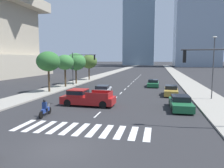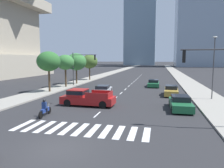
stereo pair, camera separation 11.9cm
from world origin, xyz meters
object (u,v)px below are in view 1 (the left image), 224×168
Objects in this scene: sedan_green_3 at (181,103)px; street_tree_second at (65,62)px; sedan_silver_0 at (103,90)px; sedan_gold_2 at (171,91)px; street_tree_nearest at (48,61)px; street_tree_fourth at (89,62)px; pickup_truck at (86,98)px; sedan_green_1 at (153,83)px; street_lamp_east at (213,63)px; street_tree_third at (76,62)px; traffic_signal_near at (214,71)px; traffic_signal_far at (81,63)px; motorcycle_trailing at (45,109)px.

street_tree_second is (-17.54, 12.37, 3.65)m from sedan_green_3.
sedan_silver_0 is 1.05× the size of sedan_gold_2.
street_tree_nearest reaches higher than street_tree_fourth.
pickup_truck is 1.27× the size of sedan_green_1.
street_lamp_east is (7.03, -10.90, 3.81)m from sedan_green_1.
traffic_signal_near is at bearing -49.61° from street_tree_third.
sedan_silver_0 is at bearing 2.59° from street_tree_nearest.
traffic_signal_near is (11.20, -12.43, 3.46)m from sedan_silver_0.
pickup_truck is at bearing -21.05° from sedan_green_1.
traffic_signal_far is at bearing 155.25° from street_lamp_east.
sedan_silver_0 is (1.84, 12.18, -0.01)m from motorcycle_trailing.
pickup_truck is 0.97× the size of street_tree_third.
sedan_gold_2 is at bearing -23.87° from traffic_signal_far.
street_lamp_east is 29.08m from street_tree_fourth.
sedan_green_1 is at bearing -78.29° from traffic_signal_near.
sedan_green_3 is 6.46m from traffic_signal_near.
sedan_silver_0 is 0.88× the size of street_tree_second.
sedan_green_3 is 0.87× the size of street_tree_second.
street_tree_fourth is at bearing 19.93° from sedan_silver_0.
motorcycle_trailing is 23.33m from street_tree_third.
street_tree_third is at bearing 151.91° from street_lamp_east.
traffic_signal_far is at bearing 6.96° from motorcycle_trailing.
sedan_gold_2 is 6.32m from street_lamp_east.
traffic_signal_far reaches higher than street_tree_third.
street_tree_second is (-8.03, 12.63, 3.45)m from pickup_truck.
sedan_green_1 is at bearing 16.12° from street_tree_second.
street_tree_nearest is at bearing -56.00° from sedan_green_1.
sedan_gold_2 reaches higher than sedan_green_3.
traffic_signal_near is 11.22m from street_lamp_east.
traffic_signal_far is 3.10m from street_tree_second.
street_lamp_east reaches higher than sedan_green_3.
motorcycle_trailing is 0.38× the size of street_tree_fourth.
pickup_truck is at bearing -156.36° from street_lamp_east.
sedan_gold_2 is at bearing 152.40° from street_lamp_east.
motorcycle_trailing is 18.76m from street_tree_second.
sedan_silver_0 is 0.65× the size of street_lamp_east.
sedan_silver_0 is at bearing -35.15° from sedan_green_1.
street_tree_fourth is (-2.02, 10.41, 0.11)m from traffic_signal_far.
sedan_green_1 is 16.84m from sedan_green_3.
traffic_signal_near is 26.00m from street_tree_second.
motorcycle_trailing is 0.30× the size of street_lamp_east.
sedan_gold_2 is 0.62× the size of street_lamp_east.
sedan_green_1 is 0.77× the size of traffic_signal_near.
traffic_signal_far is 10.60m from street_tree_fourth.
sedan_green_1 is 0.81× the size of street_tree_second.
street_tree_fourth reaches higher than sedan_gold_2.
street_tree_third is (-17.12, 9.19, 3.68)m from sedan_gold_2.
street_tree_fourth reaches higher than sedan_green_3.
street_lamp_east is at bearing -24.75° from traffic_signal_far.
street_tree_nearest is 5.54m from street_tree_second.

